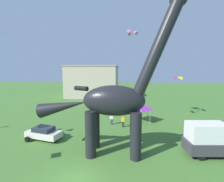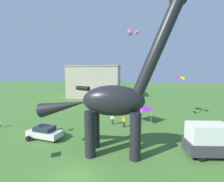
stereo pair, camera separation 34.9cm
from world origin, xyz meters
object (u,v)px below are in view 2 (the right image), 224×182
Objects in this scene: person_strolling_adult at (124,121)px; kite_near_high at (84,88)px; person_photographer at (212,129)px; kite_mid_right at (1,32)px; kite_near_low at (160,59)px; dinosaur_sculpture at (113,101)px; parked_sedan_left at (45,132)px; parked_box_truck at (215,140)px; kite_mid_center at (131,32)px; festival_canopy_tent at (142,107)px; person_near_flyer at (113,118)px; person_far_spectator at (0,123)px; kite_high_right at (181,78)px.

person_strolling_adult is 12.14m from kite_near_high.
person_photographer is 31.92m from kite_mid_right.
kite_near_low is (23.72, 6.83, -3.58)m from kite_mid_right.
dinosaur_sculpture reaches higher than kite_mid_right.
kite_near_high is (1.04, 13.04, 4.14)m from parked_sedan_left.
dinosaur_sculpture reaches higher than parked_box_truck.
person_photographer is at bearing -10.02° from kite_mid_center.
kite_mid_right is at bearing -137.04° from kite_near_high.
dinosaur_sculpture reaches higher than festival_canopy_tent.
kite_mid_right is at bearing -177.27° from kite_mid_center.
person_near_flyer is 1.07× the size of person_strolling_adult.
kite_near_low is (6.60, 13.26, 5.05)m from dinosaur_sculpture.
kite_mid_center is at bearing -81.84° from person_strolling_adult.
kite_near_low is at bearing 50.44° from kite_mid_center.
person_photographer is (12.01, 5.50, -4.38)m from dinosaur_sculpture.
person_far_spectator is at bearing 164.65° from parked_box_truck.
kite_near_high is (-19.60, 9.80, 3.99)m from person_photographer.
person_near_flyer is 14.33m from kite_high_right.
kite_high_right is at bearing 43.95° from parked_sedan_left.
kite_mid_right is (-17.12, 6.43, 8.63)m from dinosaur_sculpture.
kite_high_right is at bearing 10.53° from person_near_flyer.
kite_mid_right is 0.94× the size of kite_mid_center.
person_photographer is at bearing -55.10° from kite_near_low.
dinosaur_sculpture reaches higher than kite_near_high.
parked_sedan_left is 9.85m from person_near_flyer.
parked_sedan_left is at bearing -156.69° from person_near_flyer.
person_photographer is 0.50× the size of festival_canopy_tent.
kite_near_low is at bearing -165.94° from kite_high_right.
person_strolling_adult is 0.52× the size of festival_canopy_tent.
parked_sedan_left is 2.52× the size of kite_high_right.
kite_mid_center is at bearing -40.66° from kite_near_high.
dinosaur_sculpture reaches higher than person_far_spectator.
parked_box_truck is 5.56m from person_photographer.
parked_box_truck is 23.08m from kite_near_high.
person_near_flyer is at bearing 51.22° from parked_sedan_left.
person_near_flyer is 12.94m from kite_near_low.
kite_mid_right is at bearing 165.91° from parked_sedan_left.
festival_canopy_tent is (4.56, 1.91, 1.48)m from person_near_flyer.
person_far_spectator is (-27.20, 4.78, -0.99)m from parked_box_truck.
person_far_spectator is at bearing -134.37° from kite_near_high.
kite_mid_center is at bearing -129.56° from kite_near_low.
kite_near_high is 15.33m from kite_near_low.
person_strolling_adult is (1.81, -1.00, -0.07)m from person_near_flyer.
kite_mid_center is (19.13, 2.08, 12.83)m from person_far_spectator.
person_strolling_adult is at bearing -135.08° from kite_near_low.
person_strolling_adult reaches higher than person_photographer.
person_strolling_adult is (0.81, 7.48, -4.34)m from dinosaur_sculpture.
dinosaur_sculpture is at bearing -116.47° from kite_near_low.
kite_near_high is (9.84, 10.06, 4.28)m from person_far_spectator.
kite_near_low is at bearing 73.56° from dinosaur_sculpture.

